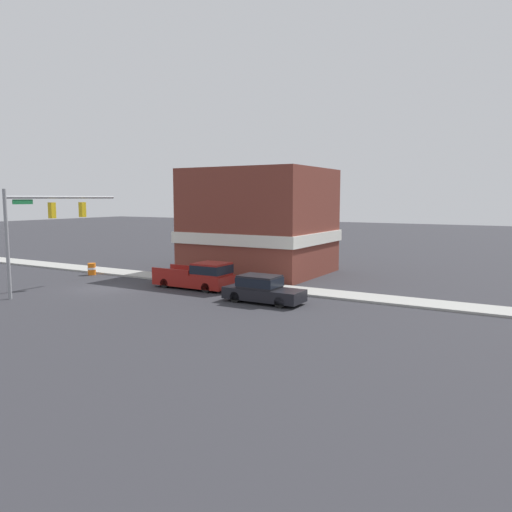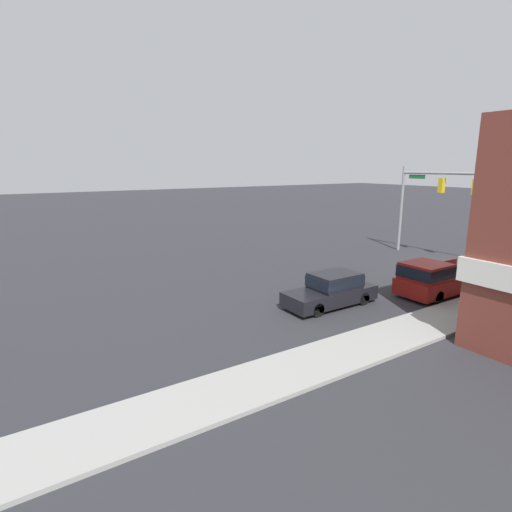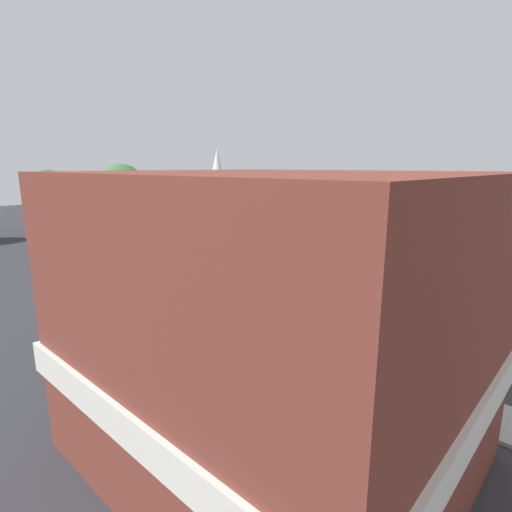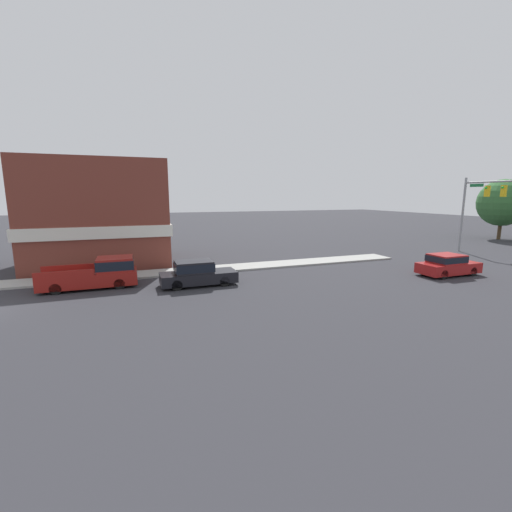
% 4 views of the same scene
% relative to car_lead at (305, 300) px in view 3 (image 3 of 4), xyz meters
% --- Properties ---
extents(sidewalk_curb, '(2.40, 60.00, 0.14)m').
position_rel_car_lead_xyz_m(sidewalk_curb, '(-4.20, -11.60, -0.77)').
color(sidewalk_curb, '#9E9E99').
rests_on(sidewalk_curb, ground).
extents(far_signal_assembly, '(7.46, 0.49, 7.53)m').
position_rel_car_lead_xyz_m(far_signal_assembly, '(-1.80, 28.28, 4.71)').
color(far_signal_assembly, gray).
rests_on(far_signal_assembly, ground).
extents(car_lead, '(1.83, 4.85, 1.63)m').
position_rel_car_lead_xyz_m(car_lead, '(0.00, 0.00, 0.00)').
color(car_lead, black).
rests_on(car_lead, ground).
extents(car_oncoming, '(1.91, 4.51, 1.56)m').
position_rel_car_lead_xyz_m(car_oncoming, '(3.44, 17.72, -0.03)').
color(car_oncoming, black).
rests_on(car_oncoming, ground).
extents(pickup_truck_parked, '(2.09, 5.65, 1.87)m').
position_rel_car_lead_xyz_m(pickup_truck_parked, '(-1.76, -5.89, 0.08)').
color(pickup_truck_parked, black).
rests_on(pickup_truck_parked, ground).
extents(corner_brick_building, '(9.43, 10.91, 8.55)m').
position_rel_car_lead_xyz_m(corner_brick_building, '(-10.47, -6.20, 3.31)').
color(corner_brick_building, brown).
rests_on(corner_brick_building, ground).
extents(church_steeple, '(2.77, 2.77, 11.04)m').
position_rel_car_lead_xyz_m(church_steeple, '(19.90, 29.62, 4.94)').
color(church_steeple, white).
rests_on(church_steeple, ground).
extents(backdrop_tree_left_mid, '(6.15, 6.15, 8.20)m').
position_rel_car_lead_xyz_m(backdrop_tree_left_mid, '(1.30, 40.80, 4.28)').
color(backdrop_tree_left_mid, '#4C3823').
rests_on(backdrop_tree_left_mid, ground).
extents(backdrop_tree_center, '(6.52, 6.52, 9.06)m').
position_rel_car_lead_xyz_m(backdrop_tree_center, '(13.02, 43.74, 4.96)').
color(backdrop_tree_center, '#4C3823').
rests_on(backdrop_tree_center, ground).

